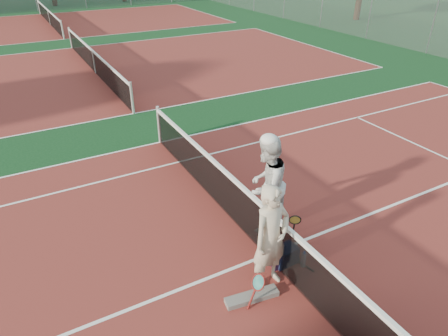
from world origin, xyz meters
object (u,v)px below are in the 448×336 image
object	(u,v)px
net_main	(268,234)
player_a	(271,238)
sports_bag_navy	(285,255)
racket_red	(258,289)
racket_black_held	(294,227)
sports_bag_purple	(280,258)
racket_spare	(292,258)
water_bottle	(303,260)
player_b	(266,185)

from	to	relation	value
net_main	player_a	bearing A→B (deg)	-122.12
player_a	sports_bag_navy	xyz separation A→B (m)	(0.53, 0.25, -0.79)
racket_red	net_main	bearing A→B (deg)	31.89
racket_black_held	sports_bag_purple	world-z (taller)	racket_black_held
racket_black_held	racket_spare	bearing A→B (deg)	-2.62
net_main	player_a	world-z (taller)	player_a
racket_red	racket_black_held	size ratio (longest dim) A/B	0.93
net_main	racket_spare	size ratio (longest dim) A/B	18.30
sports_bag_purple	water_bottle	distance (m)	0.41
racket_spare	sports_bag_navy	world-z (taller)	sports_bag_navy
sports_bag_navy	water_bottle	bearing A→B (deg)	-46.26
racket_black_held	sports_bag_navy	xyz separation A→B (m)	(-0.56, -0.47, -0.12)
racket_spare	player_a	bearing A→B (deg)	94.10
net_main	racket_black_held	world-z (taller)	net_main
net_main	racket_spare	world-z (taller)	net_main
racket_black_held	water_bottle	world-z (taller)	racket_black_held
racket_spare	sports_bag_navy	bearing A→B (deg)	76.49
player_b	racket_black_held	bearing A→B (deg)	86.64
net_main	racket_spare	xyz separation A→B (m)	(0.37, -0.31, -0.49)
net_main	racket_red	xyz separation A→B (m)	(-0.74, -0.83, -0.24)
player_b	racket_black_held	size ratio (longest dim) A/B	3.49
racket_spare	player_b	bearing A→B (deg)	-19.12
racket_black_held	racket_spare	xyz separation A→B (m)	(-0.37, -0.46, -0.27)
player_a	racket_red	distance (m)	0.84
racket_black_held	net_main	bearing A→B (deg)	-42.32
racket_black_held	water_bottle	size ratio (longest dim) A/B	1.92
racket_red	sports_bag_navy	size ratio (longest dim) A/B	1.25
racket_red	sports_bag_navy	distance (m)	1.06
net_main	water_bottle	world-z (taller)	net_main
sports_bag_purple	player_b	bearing A→B (deg)	71.14
player_b	racket_red	xyz separation A→B (m)	(-1.18, -1.58, -0.74)
net_main	player_a	xyz separation A→B (m)	(-0.35, -0.56, 0.45)
player_a	racket_spare	xyz separation A→B (m)	(0.72, 0.25, -0.94)
racket_spare	sports_bag_navy	distance (m)	0.25
racket_red	sports_bag_navy	xyz separation A→B (m)	(0.92, 0.52, -0.10)
racket_red	racket_black_held	xyz separation A→B (m)	(1.48, 0.98, 0.02)
sports_bag_navy	sports_bag_purple	xyz separation A→B (m)	(-0.09, 0.01, -0.02)
racket_red	player_b	bearing A→B (deg)	36.83
player_b	racket_spare	xyz separation A→B (m)	(-0.07, -1.06, -0.99)
net_main	sports_bag_navy	world-z (taller)	net_main
racket_black_held	sports_bag_purple	xyz separation A→B (m)	(-0.65, -0.46, -0.14)
racket_red	sports_bag_navy	world-z (taller)	racket_red
player_a	racket_black_held	world-z (taller)	player_a
player_a	player_b	distance (m)	1.53
player_b	racket_red	bearing A→B (deg)	23.60
player_b	net_main	bearing A→B (deg)	29.94
racket_spare	water_bottle	bearing A→B (deg)	173.97
racket_red	racket_spare	xyz separation A→B (m)	(1.11, 0.52, -0.25)
player_a	water_bottle	distance (m)	1.11
sports_bag_purple	sports_bag_navy	bearing A→B (deg)	-4.56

